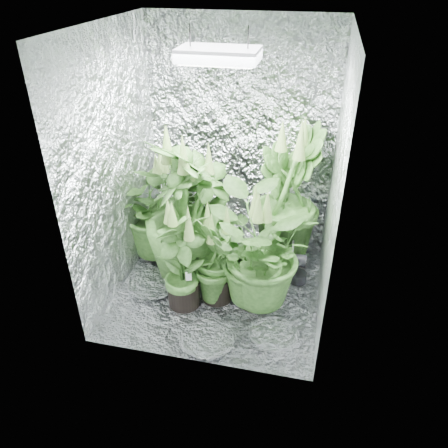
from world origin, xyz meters
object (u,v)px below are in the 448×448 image
at_px(plant_a, 158,206).
at_px(plant_e, 257,253).
at_px(grow_lamp, 219,55).
at_px(plant_g, 217,260).
at_px(plant_f, 182,260).
at_px(plant_b, 207,212).
at_px(plant_d, 184,212).
at_px(circulation_fan, 295,265).
at_px(plant_c, 288,197).

height_order(plant_a, plant_e, plant_a).
bearing_deg(grow_lamp, plant_g, -87.35).
bearing_deg(plant_a, plant_f, -57.14).
relative_size(grow_lamp, plant_a, 0.49).
height_order(plant_a, plant_g, plant_a).
distance_m(plant_b, plant_d, 0.32).
bearing_deg(grow_lamp, circulation_fan, 19.48).
bearing_deg(plant_f, plant_e, 14.09).
xyz_separation_m(plant_a, plant_g, (0.65, -0.51, -0.11)).
height_order(plant_f, plant_g, plant_f).
height_order(plant_c, plant_f, plant_c).
xyz_separation_m(grow_lamp, plant_e, (0.31, -0.13, -1.35)).
bearing_deg(circulation_fan, plant_g, -151.43).
bearing_deg(plant_b, grow_lamp, -62.35).
bearing_deg(grow_lamp, plant_a, 149.64).
distance_m(grow_lamp, plant_f, 1.45).
bearing_deg(plant_e, circulation_fan, 50.54).
relative_size(plant_d, plant_f, 1.41).
height_order(plant_a, plant_b, plant_b).
height_order(plant_d, plant_e, plant_d).
xyz_separation_m(plant_f, plant_g, (0.23, 0.12, -0.04)).
relative_size(plant_e, plant_g, 1.20).
relative_size(plant_c, plant_g, 1.57).
relative_size(plant_f, circulation_fan, 2.43).
distance_m(grow_lamp, plant_g, 1.46).
bearing_deg(plant_g, grow_lamp, 92.65).
distance_m(plant_a, plant_g, 0.83).
xyz_separation_m(grow_lamp, plant_f, (-0.23, -0.26, -1.41)).
distance_m(plant_a, plant_d, 0.42).
xyz_separation_m(plant_d, plant_g, (0.33, -0.26, -0.23)).
height_order(plant_d, circulation_fan, plant_d).
relative_size(grow_lamp, plant_c, 0.38).
height_order(plant_c, plant_g, plant_c).
height_order(plant_a, plant_f, plant_a).
xyz_separation_m(plant_a, plant_c, (1.11, 0.17, 0.12)).
distance_m(plant_e, plant_f, 0.56).
relative_size(plant_b, plant_c, 0.82).
relative_size(plant_a, plant_e, 1.02).
bearing_deg(plant_g, plant_b, 111.63).
bearing_deg(circulation_fan, plant_a, 170.03).
xyz_separation_m(plant_c, plant_f, (-0.69, -0.81, -0.19)).
height_order(plant_g, circulation_fan, plant_g).
xyz_separation_m(plant_c, circulation_fan, (0.12, -0.34, -0.45)).
bearing_deg(plant_f, plant_g, 27.99).
bearing_deg(plant_c, plant_e, -102.90).
height_order(grow_lamp, plant_d, grow_lamp).
xyz_separation_m(plant_g, circulation_fan, (0.58, 0.35, -0.21)).
bearing_deg(plant_e, plant_a, 152.15).
distance_m(plant_c, plant_e, 0.71).
distance_m(plant_c, circulation_fan, 0.57).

